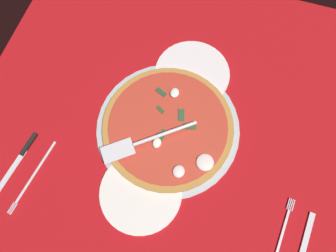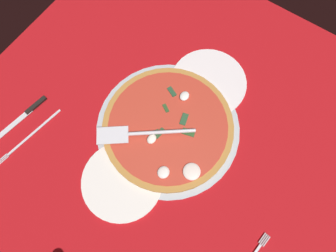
{
  "view_description": "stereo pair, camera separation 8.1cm",
  "coord_description": "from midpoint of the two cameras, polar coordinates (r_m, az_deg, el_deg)",
  "views": [
    {
      "loc": [
        23.32,
        6.11,
        78.81
      ],
      "look_at": [
        -2.43,
        -1.84,
        2.0
      ],
      "focal_mm": 31.9,
      "sensor_mm": 36.0,
      "label": 1
    },
    {
      "loc": [
        19.78,
        13.43,
        78.81
      ],
      "look_at": [
        -2.43,
        -1.84,
        2.0
      ],
      "focal_mm": 31.9,
      "sensor_mm": 36.0,
      "label": 2
    }
  ],
  "objects": [
    {
      "name": "ground_plane",
      "position": [
        0.83,
        -2.06,
        -2.82
      ],
      "size": [
        114.67,
        114.67,
        0.8
      ],
      "primitive_type": "cube",
      "color": "#AA1015"
    },
    {
      "name": "checker_pattern",
      "position": [
        0.82,
        -2.07,
        -2.73
      ],
      "size": [
        114.67,
        114.67,
        0.1
      ],
      "color": "silver",
      "rests_on": "ground_plane"
    },
    {
      "name": "pizza_pan",
      "position": [
        0.83,
        -2.79,
        -0.73
      ],
      "size": [
        39.59,
        39.59,
        0.9
      ],
      "primitive_type": "cylinder",
      "color": "#AEBAC3",
      "rests_on": "ground_plane"
    },
    {
      "name": "dinner_plate_left",
      "position": [
        0.89,
        2.03,
        9.63
      ],
      "size": [
        22.15,
        22.15,
        1.0
      ],
      "primitive_type": "cylinder",
      "color": "white",
      "rests_on": "ground_plane"
    },
    {
      "name": "dinner_plate_right",
      "position": [
        0.79,
        -8.18,
        -12.86
      ],
      "size": [
        21.32,
        21.32,
        1.0
      ],
      "primitive_type": "cylinder",
      "color": "white",
      "rests_on": "ground_plane"
    },
    {
      "name": "pizza",
      "position": [
        0.81,
        -2.76,
        -0.55
      ],
      "size": [
        36.05,
        36.05,
        2.64
      ],
      "color": "#B47C37",
      "rests_on": "pizza_pan"
    },
    {
      "name": "pizza_server",
      "position": [
        0.78,
        -7.11,
        -3.15
      ],
      "size": [
        18.25,
        22.42,
        1.0
      ],
      "rotation": [
        0.0,
        0.0,
        5.37
      ],
      "color": "silver",
      "rests_on": "pizza"
    },
    {
      "name": "place_setting_near",
      "position": [
        0.9,
        -27.67,
        -7.15
      ],
      "size": [
        22.3,
        16.0,
        1.4
      ],
      "rotation": [
        0.0,
        0.0,
        -0.16
      ],
      "color": "silver",
      "rests_on": "ground_plane"
    },
    {
      "name": "place_setting_far",
      "position": [
        0.83,
        19.65,
        -21.87
      ],
      "size": [
        22.76,
        14.25,
        1.4
      ],
      "rotation": [
        0.0,
        0.0,
        3.03
      ],
      "color": "white",
      "rests_on": "ground_plane"
    }
  ]
}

